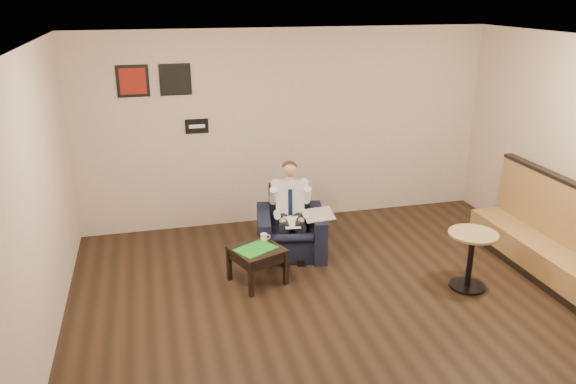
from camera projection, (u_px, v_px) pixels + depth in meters
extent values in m
plane|color=black|center=(358.00, 323.00, 5.85)|extent=(6.00, 6.00, 0.00)
cube|color=beige|center=(288.00, 128.00, 8.11)|extent=(6.00, 0.02, 2.80)
cube|color=beige|center=(27.00, 228.00, 4.68)|extent=(0.02, 6.00, 2.80)
cube|color=white|center=(371.00, 48.00, 4.90)|extent=(6.00, 6.00, 0.02)
cube|color=black|center=(197.00, 126.00, 7.76)|extent=(0.32, 0.02, 0.20)
cube|color=maroon|center=(133.00, 81.00, 7.36)|extent=(0.42, 0.03, 0.42)
cube|color=black|center=(175.00, 80.00, 7.49)|extent=(0.42, 0.03, 0.42)
cube|color=black|center=(291.00, 223.00, 7.29)|extent=(1.01, 1.01, 0.84)
cube|color=white|center=(292.00, 223.00, 7.07)|extent=(0.22, 0.29, 0.01)
cube|color=silver|center=(319.00, 214.00, 7.17)|extent=(0.42, 0.50, 0.01)
cube|color=black|center=(257.00, 265.00, 6.61)|extent=(0.70, 0.70, 0.44)
cube|color=green|center=(256.00, 249.00, 6.50)|extent=(0.54, 0.49, 0.01)
cylinder|color=white|center=(264.00, 237.00, 6.70)|extent=(0.10, 0.10, 0.09)
cube|color=black|center=(253.00, 242.00, 6.68)|extent=(0.15, 0.10, 0.01)
cube|color=#A0733E|center=(542.00, 226.00, 6.81)|extent=(0.53, 2.24, 1.15)
cylinder|color=#9F8256|center=(470.00, 260.00, 6.45)|extent=(0.68, 0.68, 0.69)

